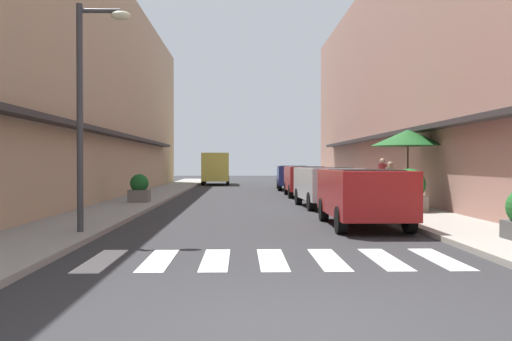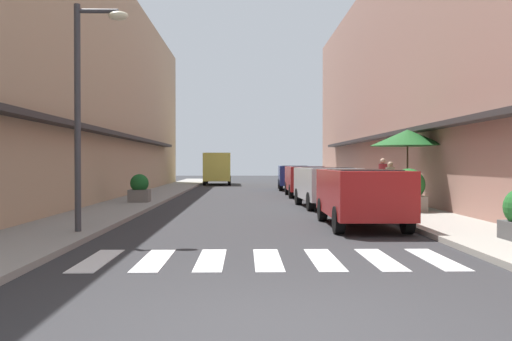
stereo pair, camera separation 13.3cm
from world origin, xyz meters
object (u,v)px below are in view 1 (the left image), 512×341
(parked_car_near, at_px, (363,191))
(planter_far, at_px, (139,189))
(parked_car_mid, at_px, (326,182))
(pedestrian_walking_far, at_px, (382,178))
(parked_car_far, at_px, (305,178))
(pedestrian_walking_near, at_px, (390,182))
(delivery_van, at_px, (216,166))
(street_lamp, at_px, (89,92))
(planter_midblock, at_px, (409,190))
(parked_car_distant, at_px, (292,175))
(cafe_umbrella, at_px, (408,138))

(parked_car_near, height_order, planter_far, parked_car_near)
(parked_car_mid, xyz_separation_m, pedestrian_walking_far, (2.73, 2.60, 0.09))
(parked_car_far, distance_m, pedestrian_walking_near, 7.08)
(planter_far, height_order, pedestrian_walking_far, pedestrian_walking_far)
(delivery_van, distance_m, pedestrian_walking_near, 23.04)
(parked_car_far, distance_m, street_lamp, 16.24)
(planter_midblock, distance_m, planter_far, 10.24)
(delivery_van, xyz_separation_m, pedestrian_walking_near, (7.40, -21.81, -0.47))
(planter_far, bearing_deg, pedestrian_walking_near, -8.25)
(planter_far, relative_size, pedestrian_walking_near, 0.69)
(pedestrian_walking_far, bearing_deg, parked_car_distant, -139.12)
(street_lamp, bearing_deg, parked_car_distant, 73.27)
(cafe_umbrella, relative_size, planter_far, 2.44)
(cafe_umbrella, bearing_deg, planter_midblock, -104.71)
(planter_far, bearing_deg, cafe_umbrella, -17.57)
(cafe_umbrella, bearing_deg, pedestrian_walking_far, 87.37)
(parked_car_distant, bearing_deg, delivery_van, 120.70)
(delivery_van, xyz_separation_m, pedestrian_walking_far, (7.74, -19.32, -0.39))
(parked_car_mid, distance_m, pedestrian_walking_far, 3.77)
(parked_car_mid, bearing_deg, cafe_umbrella, -31.64)
(planter_midblock, bearing_deg, planter_far, 154.26)
(delivery_van, height_order, cafe_umbrella, cafe_umbrella)
(parked_car_distant, distance_m, street_lamp, 22.51)
(parked_car_mid, relative_size, parked_car_distant, 0.97)
(parked_car_distant, relative_size, delivery_van, 0.83)
(parked_car_distant, distance_m, pedestrian_walking_far, 11.23)
(parked_car_distant, bearing_deg, planter_far, -120.41)
(cafe_umbrella, distance_m, pedestrian_walking_far, 4.41)
(planter_far, bearing_deg, street_lamp, -86.35)
(street_lamp, distance_m, pedestrian_walking_near, 12.18)
(cafe_umbrella, bearing_deg, delivery_van, 107.82)
(pedestrian_walking_far, bearing_deg, parked_car_far, -119.96)
(parked_car_mid, height_order, street_lamp, street_lamp)
(parked_car_mid, distance_m, pedestrian_walking_near, 2.40)
(parked_car_near, relative_size, parked_car_mid, 0.99)
(cafe_umbrella, height_order, planter_far, cafe_umbrella)
(delivery_van, bearing_deg, planter_far, -95.71)
(parked_car_mid, distance_m, street_lamp, 10.50)
(parked_car_near, xyz_separation_m, pedestrian_walking_near, (2.39, 6.31, 0.01))
(pedestrian_walking_near, bearing_deg, delivery_van, -173.62)
(parked_car_near, height_order, pedestrian_walking_far, pedestrian_walking_far)
(street_lamp, bearing_deg, cafe_umbrella, 35.44)
(parked_car_near, distance_m, pedestrian_walking_near, 6.75)
(cafe_umbrella, xyz_separation_m, planter_far, (-9.59, 3.04, -1.84))
(parked_car_near, distance_m, delivery_van, 28.57)
(parked_car_distant, distance_m, delivery_van, 9.82)
(delivery_van, distance_m, cafe_umbrella, 24.69)
(planter_midblock, distance_m, pedestrian_walking_far, 5.60)
(parked_car_distant, bearing_deg, parked_car_near, -90.00)
(cafe_umbrella, bearing_deg, parked_car_near, -118.68)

